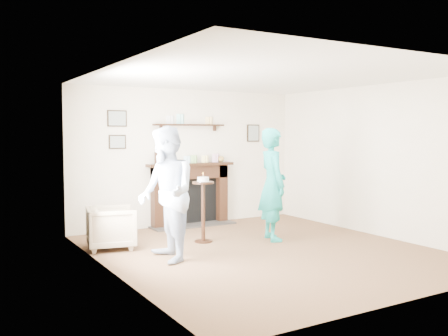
% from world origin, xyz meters
% --- Properties ---
extents(ground, '(5.00, 5.00, 0.00)m').
position_xyz_m(ground, '(0.00, 0.00, 0.00)').
color(ground, brown).
rests_on(ground, ground).
extents(room_shell, '(4.54, 5.02, 2.52)m').
position_xyz_m(room_shell, '(-0.00, 0.69, 1.62)').
color(room_shell, silver).
rests_on(room_shell, ground).
extents(armchair, '(0.81, 0.79, 0.62)m').
position_xyz_m(armchair, '(-1.86, 1.29, 0.00)').
color(armchair, tan).
rests_on(armchair, ground).
extents(man, '(0.76, 0.94, 1.80)m').
position_xyz_m(man, '(-1.46, 0.20, 0.00)').
color(man, '#ADBED8').
rests_on(man, ground).
extents(woman, '(0.58, 0.74, 1.78)m').
position_xyz_m(woman, '(0.54, 0.58, 0.00)').
color(woman, teal).
rests_on(woman, ground).
extents(pedestal_table, '(0.34, 0.34, 1.09)m').
position_xyz_m(pedestal_table, '(-0.49, 0.99, 0.67)').
color(pedestal_table, black).
rests_on(pedestal_table, ground).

